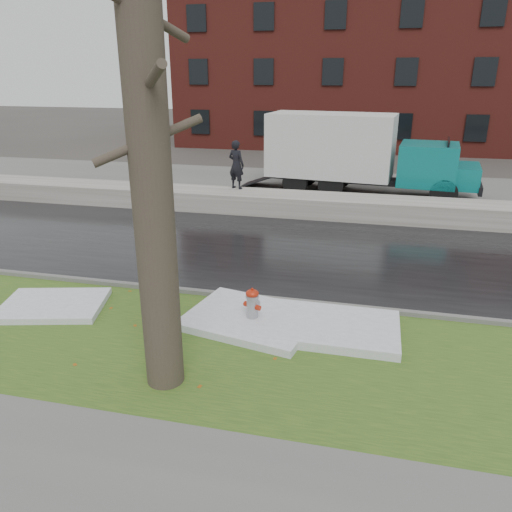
% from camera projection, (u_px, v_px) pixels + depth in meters
% --- Properties ---
extents(ground, '(120.00, 120.00, 0.00)m').
position_uv_depth(ground, '(231.00, 319.00, 10.77)').
color(ground, '#47423D').
rests_on(ground, ground).
extents(verge, '(60.00, 4.50, 0.04)m').
position_uv_depth(verge, '(213.00, 348.00, 9.62)').
color(verge, '#2D4F1A').
rests_on(verge, ground).
extents(sidewalk, '(60.00, 3.00, 0.05)m').
position_uv_depth(sidewalk, '(119.00, 500.00, 6.20)').
color(sidewalk, slate).
rests_on(sidewalk, ground).
extents(road, '(60.00, 7.00, 0.03)m').
position_uv_depth(road, '(272.00, 250.00, 14.87)').
color(road, black).
rests_on(road, ground).
extents(parking_lot, '(60.00, 9.00, 0.03)m').
position_uv_depth(parking_lot, '(310.00, 189.00, 22.62)').
color(parking_lot, slate).
rests_on(parking_lot, ground).
extents(curb, '(60.00, 0.15, 0.14)m').
position_uv_depth(curb, '(242.00, 297.00, 11.66)').
color(curb, slate).
rests_on(curb, ground).
extents(snowbank, '(60.00, 1.60, 0.75)m').
position_uv_depth(snowbank, '(295.00, 204.00, 18.57)').
color(snowbank, '#B7AFA7').
rests_on(snowbank, ground).
extents(brick_building, '(26.00, 12.00, 10.00)m').
position_uv_depth(brick_building, '(371.00, 72.00, 35.97)').
color(brick_building, maroon).
rests_on(brick_building, ground).
extents(bg_tree_left, '(1.40, 1.62, 6.50)m').
position_uv_depth(bg_tree_left, '(146.00, 99.00, 32.27)').
color(bg_tree_left, brown).
rests_on(bg_tree_left, ground).
extents(bg_tree_center, '(1.40, 1.62, 6.50)m').
position_uv_depth(bg_tree_center, '(250.00, 97.00, 34.63)').
color(bg_tree_center, brown).
rests_on(bg_tree_center, ground).
extents(fire_hydrant, '(0.40, 0.39, 0.82)m').
position_uv_depth(fire_hydrant, '(252.00, 305.00, 10.33)').
color(fire_hydrant, '#97989E').
rests_on(fire_hydrant, verge).
extents(tree, '(1.43, 1.62, 7.88)m').
position_uv_depth(tree, '(149.00, 146.00, 7.21)').
color(tree, brown).
rests_on(tree, verge).
extents(box_truck, '(10.21, 3.25, 3.37)m').
position_uv_depth(box_truck, '(355.00, 152.00, 21.21)').
color(box_truck, black).
rests_on(box_truck, ground).
extents(worker, '(0.79, 0.65, 1.85)m').
position_uv_depth(worker, '(236.00, 165.00, 19.08)').
color(worker, black).
rests_on(worker, snowbank).
extents(snow_patch_near, '(2.96, 2.49, 0.16)m').
position_uv_depth(snow_patch_near, '(251.00, 319.00, 10.53)').
color(snow_patch_near, white).
rests_on(snow_patch_near, verge).
extents(snow_patch_far, '(2.53, 2.10, 0.14)m').
position_uv_depth(snow_patch_far, '(53.00, 305.00, 11.16)').
color(snow_patch_far, white).
rests_on(snow_patch_far, verge).
extents(snow_patch_side, '(2.81, 1.81, 0.18)m').
position_uv_depth(snow_patch_side, '(329.00, 327.00, 10.17)').
color(snow_patch_side, white).
rests_on(snow_patch_side, verge).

